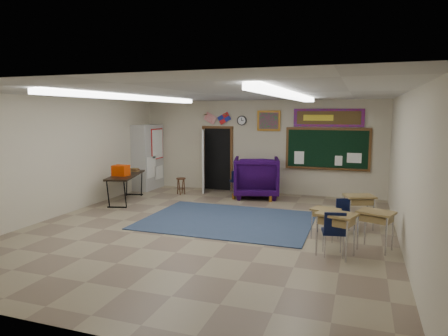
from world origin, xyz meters
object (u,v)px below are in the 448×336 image
(student_desk_front_left, at_px, (325,222))
(student_desk_front_right, at_px, (359,210))
(wooden_stool, at_px, (181,186))
(wingback_armchair, at_px, (256,177))
(folding_table, at_px, (126,187))

(student_desk_front_left, relative_size, student_desk_front_right, 0.84)
(wooden_stool, bearing_deg, wingback_armchair, 9.52)
(folding_table, bearing_deg, student_desk_front_left, -32.54)
(student_desk_front_right, relative_size, folding_table, 0.37)
(student_desk_front_left, xyz_separation_m, student_desk_front_right, (0.65, 1.04, 0.07))
(folding_table, bearing_deg, student_desk_front_right, -22.17)
(student_desk_front_left, height_order, folding_table, folding_table)
(student_desk_front_left, height_order, wooden_stool, student_desk_front_left)
(wingback_armchair, relative_size, folding_table, 0.67)
(wingback_armchair, distance_m, wooden_stool, 2.44)
(folding_table, distance_m, wooden_stool, 1.83)
(wingback_armchair, distance_m, folding_table, 3.96)
(student_desk_front_right, xyz_separation_m, wooden_stool, (-5.43, 2.16, -0.15))
(student_desk_front_right, distance_m, folding_table, 6.58)
(wingback_armchair, bearing_deg, wooden_stool, -5.12)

